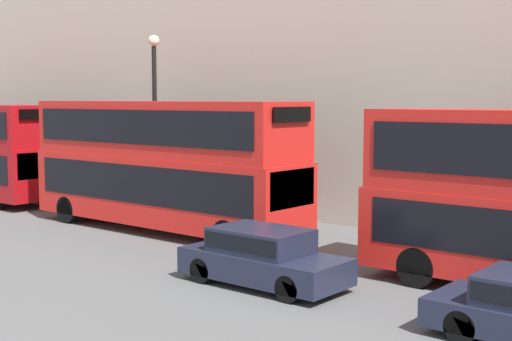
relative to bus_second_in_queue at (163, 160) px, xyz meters
The scene contains 3 objects.
bus_second_in_queue is the anchor object (origin of this frame).
car_hatchback 8.14m from the bus_second_in_queue, 115.30° to the right, with size 1.81×4.24×1.42m.
street_lamp 3.87m from the bus_second_in_queue, 52.18° to the left, with size 0.44×0.44×7.03m.
Camera 1 is at (-15.16, 1.80, 4.60)m, focal length 50.00 mm.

